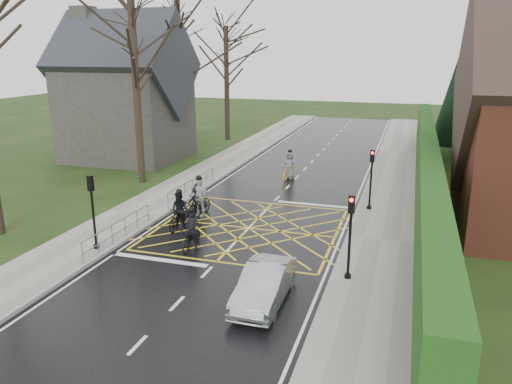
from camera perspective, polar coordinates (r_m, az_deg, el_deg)
The scene contains 22 objects.
ground at distance 23.21m, azimuth -0.83°, elevation -4.16°, with size 120.00×120.00×0.00m, color black.
road at distance 23.21m, azimuth -0.83°, elevation -4.15°, with size 9.00×80.00×0.01m, color black.
sidewalk_right at distance 22.17m, azimuth 14.13°, elevation -5.45°, with size 3.00×80.00×0.15m, color gray.
sidewalk_left at distance 25.61m, azimuth -13.71°, elevation -2.50°, with size 3.00×80.00×0.15m, color gray.
stone_wall at distance 27.78m, azimuth 18.59°, elevation -0.84°, with size 0.50×38.00×0.70m, color slate.
hedge at distance 27.35m, azimuth 18.91°, elevation 2.67°, with size 0.90×38.00×2.80m, color #133B10.
conifer at distance 46.95m, azimuth 22.59°, elevation 11.13°, with size 4.60×4.60×10.00m.
church at distance 38.65m, azimuth -14.75°, elevation 10.92°, with size 8.80×7.80×11.00m.
tree_near at distance 31.04m, azimuth -13.78°, elevation 15.39°, with size 9.24×9.24×11.44m.
tree_mid at distance 38.57m, azimuth -8.86°, elevation 16.75°, with size 10.08×10.08×12.48m.
tree_far at distance 45.65m, azimuth -3.42°, elevation 14.94°, with size 8.40×8.40×10.40m.
railing_south at distance 21.90m, azimuth -15.45°, elevation -3.84°, with size 0.05×5.04×1.03m.
railing_north at distance 28.17m, azimuth -7.30°, elevation 1.03°, with size 0.05×6.04×1.03m.
traffic_light_ne at distance 25.74m, azimuth 12.99°, elevation 1.33°, with size 0.24×0.31×3.21m.
traffic_light_se at distance 17.75m, azimuth 10.67°, elevation -5.20°, with size 0.24×0.31×3.21m.
traffic_light_sw at distance 21.10m, azimuth -18.10°, elevation -2.30°, with size 0.24×0.31×3.21m.
cyclist_rear at distance 20.88m, azimuth -7.36°, elevation -4.94°, with size 0.73×1.87×1.79m.
cyclist_back at distance 23.19m, azimuth -8.73°, elevation -2.49°, with size 0.88×1.92×1.89m.
cyclist_mid at distance 24.99m, azimuth -6.77°, elevation -1.34°, with size 1.05×1.75×1.64m.
cyclist_front at distance 24.76m, azimuth -6.52°, elevation -1.08°, with size 1.18×2.16×2.09m.
cyclist_lead at distance 31.94m, azimuth 3.84°, elevation 2.67°, with size 0.91×2.03×1.91m.
car at distance 16.50m, azimuth 0.97°, elevation -10.52°, with size 1.33×3.81×1.26m, color #A5A8AC.
Camera 1 is at (6.84, -20.69, 7.99)m, focal length 35.00 mm.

